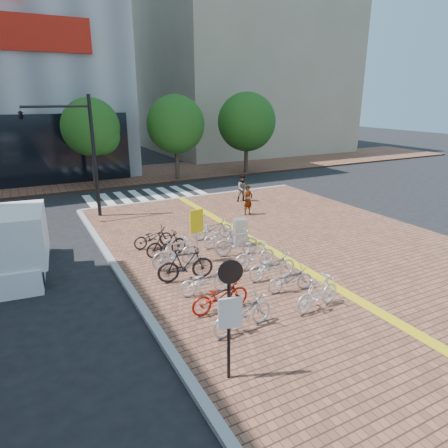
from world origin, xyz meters
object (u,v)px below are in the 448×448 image
bike_0 (242,313)px  bike_6 (153,237)px  bike_8 (290,279)px  bike_10 (255,255)px  bike_9 (272,266)px  bike_13 (212,228)px  bike_11 (237,242)px  bike_2 (205,281)px  bike_7 (318,293)px  pedestrian_a (248,200)px  bike_5 (166,244)px  yellow_sign (197,226)px  bike_1 (220,296)px  pedestrian_b (243,188)px  bike_4 (176,252)px  box_truck (13,243)px  traffic_light_pole (62,135)px  notice_sign (230,306)px  bike_12 (221,235)px  utility_box (240,232)px  bike_3 (186,264)px

bike_0 → bike_6: (-0.16, 7.06, -0.07)m
bike_8 → bike_10: 2.06m
bike_9 → bike_13: bike_9 is taller
bike_11 → bike_0: bearing=163.4°
bike_6 → bike_2: bearing=178.8°
bike_7 → pedestrian_a: (3.28, 9.41, 0.27)m
bike_5 → bike_8: bearing=-155.3°
bike_10 → yellow_sign: size_ratio=0.84×
bike_1 → bike_2: bearing=-4.7°
pedestrian_b → bike_1: bearing=-109.1°
bike_4 → box_truck: bearing=59.3°
bike_7 → pedestrian_b: bearing=-28.8°
pedestrian_a → pedestrian_b: pedestrian_b is taller
bike_5 → bike_7: size_ratio=0.97×
bike_7 → bike_8: size_ratio=1.09×
bike_4 → traffic_light_pole: 9.23m
bike_6 → traffic_light_pole: 7.30m
bike_5 → notice_sign: (-1.24, -7.44, 1.30)m
pedestrian_b → yellow_sign: 9.34m
bike_8 → bike_13: 5.61m
bike_7 → traffic_light_pole: bearing=13.3°
bike_8 → traffic_light_pole: bearing=31.6°
bike_12 → utility_box: size_ratio=1.53×
bike_0 → yellow_sign: yellow_sign is taller
bike_8 → bike_9: bearing=8.0°
pedestrian_a → pedestrian_b: (1.18, 2.54, 0.00)m
bike_12 → utility_box: 0.84m
bike_5 → bike_12: bearing=-93.5°
bike_8 → bike_9: bike_9 is taller
pedestrian_a → bike_0: bearing=-135.1°
bike_6 → notice_sign: size_ratio=0.58×
bike_2 → bike_5: bearing=4.5°
bike_8 → utility_box: (0.66, 4.34, 0.16)m
bike_13 → pedestrian_b: 6.77m
bike_11 → traffic_light_pole: traffic_light_pole is taller
bike_12 → utility_box: utility_box is taller
bike_9 → traffic_light_pole: 12.29m
pedestrian_b → traffic_light_pole: bearing=-171.4°
yellow_sign → bike_9: bearing=-58.0°
pedestrian_b → utility_box: size_ratio=1.38×
pedestrian_b → bike_4: bearing=-120.3°
notice_sign → bike_11: bearing=59.2°
bike_1 → traffic_light_pole: traffic_light_pole is taller
bike_2 → notice_sign: size_ratio=0.59×
bike_0 → bike_4: bearing=-7.0°
bike_13 → traffic_light_pole: traffic_light_pole is taller
bike_3 → box_truck: bearing=62.5°
bike_0 → box_truck: size_ratio=0.42×
bike_1 → bike_12: bike_1 is taller
bike_5 → bike_11: bike_11 is taller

